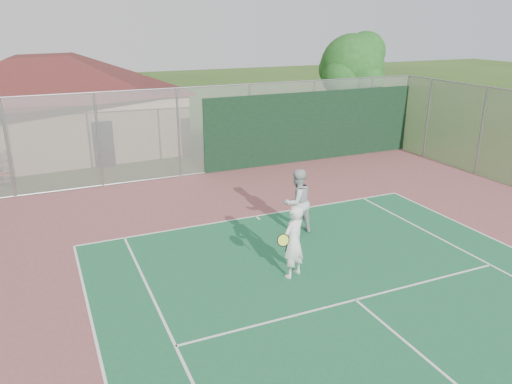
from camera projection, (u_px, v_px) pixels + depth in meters
back_fence at (252, 129)px, 20.52m from camera, size 20.08×0.11×3.53m
side_fence_right at (481, 132)px, 19.65m from camera, size 0.08×9.00×3.50m
clubhouse at (47, 95)px, 22.90m from camera, size 12.64×8.84×5.26m
tree at (354, 68)px, 25.64m from camera, size 3.88×3.67×5.41m
player_white_front at (293, 242)px, 11.87m from camera, size 0.99×0.75×1.82m
player_grey_back at (297, 202)px, 14.29m from camera, size 1.06×0.90×1.94m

